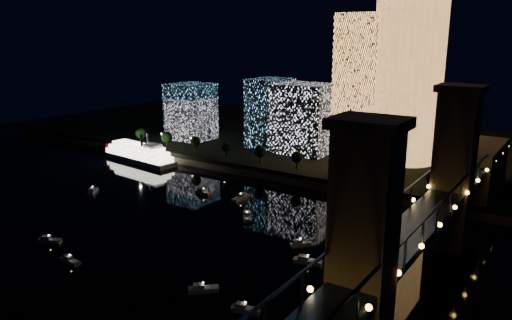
# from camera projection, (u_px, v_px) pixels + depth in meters

# --- Properties ---
(ground) EXTENTS (520.00, 520.00, 0.00)m
(ground) POSITION_uv_depth(u_px,v_px,m) (181.00, 253.00, 150.39)
(ground) COLOR black
(ground) RESTS_ON ground
(far_bank) EXTENTS (420.00, 160.00, 5.00)m
(far_bank) POSITION_uv_depth(u_px,v_px,m) (376.00, 148.00, 278.25)
(far_bank) COLOR black
(far_bank) RESTS_ON ground
(seawall) EXTENTS (420.00, 6.00, 3.00)m
(seawall) POSITION_uv_depth(u_px,v_px,m) (310.00, 183.00, 215.86)
(seawall) COLOR #6B5E4C
(seawall) RESTS_ON ground
(tower_cylindrical) EXTENTS (34.00, 34.00, 80.18)m
(tower_cylindrical) POSITION_uv_depth(u_px,v_px,m) (408.00, 76.00, 232.13)
(tower_cylindrical) COLOR #EF9D4C
(tower_cylindrical) RESTS_ON far_bank
(tower_rectangular) EXTENTS (21.65, 21.65, 68.89)m
(tower_rectangular) POSITION_uv_depth(u_px,v_px,m) (361.00, 86.00, 242.85)
(tower_rectangular) COLOR #EF9D4C
(tower_rectangular) RESTS_ON far_bank
(midrise_blocks) EXTENTS (100.68, 31.90, 36.30)m
(midrise_blocks) POSITION_uv_depth(u_px,v_px,m) (247.00, 115.00, 272.96)
(midrise_blocks) COLOR white
(midrise_blocks) RESTS_ON far_bank
(truss_bridge) EXTENTS (13.00, 266.00, 50.00)m
(truss_bridge) POSITION_uv_depth(u_px,v_px,m) (401.00, 249.00, 114.08)
(truss_bridge) COLOR navy
(truss_bridge) RESTS_ON ground
(riverboat) EXTENTS (52.30, 16.20, 15.50)m
(riverboat) POSITION_uv_depth(u_px,v_px,m) (136.00, 153.00, 259.99)
(riverboat) COLOR silver
(riverboat) RESTS_ON ground
(motorboats) EXTENTS (121.20, 79.68, 2.78)m
(motorboats) POSITION_uv_depth(u_px,v_px,m) (215.00, 231.00, 164.75)
(motorboats) COLOR silver
(motorboats) RESTS_ON ground
(esplanade_trees) EXTENTS (165.65, 6.61, 8.81)m
(esplanade_trees) POSITION_uv_depth(u_px,v_px,m) (259.00, 151.00, 235.05)
(esplanade_trees) COLOR black
(esplanade_trees) RESTS_ON far_bank
(street_lamps) EXTENTS (132.70, 0.70, 5.65)m
(street_lamps) POSITION_uv_depth(u_px,v_px,m) (260.00, 151.00, 242.13)
(street_lamps) COLOR black
(street_lamps) RESTS_ON far_bank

